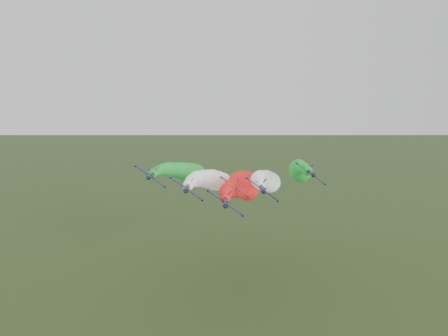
{
  "coord_description": "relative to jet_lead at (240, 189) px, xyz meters",
  "views": [
    {
      "loc": [
        4.01,
        -103.62,
        61.14
      ],
      "look_at": [
        4.26,
        3.7,
        46.39
      ],
      "focal_mm": 35.0,
      "sensor_mm": 36.0,
      "label": 1
    }
  ],
  "objects": [
    {
      "name": "jet_outer_left",
      "position": [
        -19.17,
        23.05,
        2.13
      ],
      "size": [
        16.49,
        68.79,
        15.49
      ],
      "rotation": [
        0.0,
        0.64,
        0.0
      ],
      "color": "black",
      "rests_on": "ground"
    },
    {
      "name": "jet_trail",
      "position": [
        2.98,
        28.19,
        -1.74
      ],
      "size": [
        15.97,
        68.28,
        14.97
      ],
      "rotation": [
        0.0,
        0.64,
        0.0
      ],
      "color": "black",
      "rests_on": "ground"
    },
    {
      "name": "jet_inner_left",
      "position": [
        -9.29,
        10.24,
        1.21
      ],
      "size": [
        16.05,
        68.35,
        15.05
      ],
      "rotation": [
        0.0,
        0.64,
        0.0
      ],
      "color": "black",
      "rests_on": "ground"
    },
    {
      "name": "jet_inner_right",
      "position": [
        8.97,
        10.61,
        0.96
      ],
      "size": [
        16.4,
        68.7,
        15.4
      ],
      "rotation": [
        0.0,
        0.64,
        0.0
      ],
      "color": "black",
      "rests_on": "ground"
    },
    {
      "name": "jet_lead",
      "position": [
        0.0,
        0.0,
        0.0
      ],
      "size": [
        16.33,
        68.64,
        15.33
      ],
      "rotation": [
        0.0,
        0.64,
        0.0
      ],
      "color": "black",
      "rests_on": "ground"
    },
    {
      "name": "jet_outer_right",
      "position": [
        22.52,
        20.9,
        3.2
      ],
      "size": [
        16.53,
        68.84,
        15.53
      ],
      "rotation": [
        0.0,
        0.64,
        0.0
      ],
      "color": "black",
      "rests_on": "ground"
    }
  ]
}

